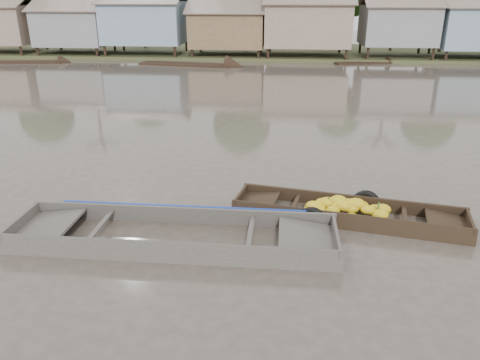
{
  "coord_description": "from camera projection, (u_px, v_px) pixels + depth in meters",
  "views": [
    {
      "loc": [
        0.75,
        -9.64,
        4.98
      ],
      "look_at": [
        -0.2,
        0.71,
        0.8
      ],
      "focal_mm": 35.0,
      "sensor_mm": 36.0,
      "label": 1
    }
  ],
  "objects": [
    {
      "name": "banana_boat",
      "position": [
        345.0,
        213.0,
        11.05
      ],
      "size": [
        5.54,
        2.29,
        0.75
      ],
      "rotation": [
        0.0,
        0.0,
        -0.19
      ],
      "color": "black",
      "rests_on": "ground"
    },
    {
      "name": "distant_boats",
      "position": [
        464.0,
        67.0,
        32.07
      ],
      "size": [
        47.58,
        15.23,
        1.38
      ],
      "color": "black",
      "rests_on": "ground"
    },
    {
      "name": "ground",
      "position": [
        246.0,
        224.0,
        10.83
      ],
      "size": [
        120.0,
        120.0,
        0.0
      ],
      "primitive_type": "plane",
      "color": "#494038",
      "rests_on": "ground"
    },
    {
      "name": "viewer_boat",
      "position": [
        175.0,
        239.0,
        10.06
      ],
      "size": [
        7.0,
        1.89,
        0.56
      ],
      "rotation": [
        0.0,
        0.0,
        -0.01
      ],
      "color": "#3C3832",
      "rests_on": "ground"
    },
    {
      "name": "riverbank",
      "position": [
        312.0,
        17.0,
        38.87
      ],
      "size": [
        120.0,
        12.47,
        10.22
      ],
      "color": "#384723",
      "rests_on": "ground"
    }
  ]
}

